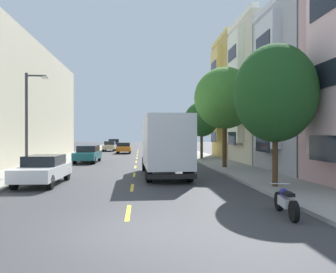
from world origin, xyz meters
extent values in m
plane|color=#38383A|center=(0.00, 30.00, 0.00)|extent=(160.00, 160.00, 0.00)
cube|color=#99968E|center=(-7.10, 28.00, 0.07)|extent=(3.20, 120.00, 0.14)
cube|color=#99968E|center=(7.10, 28.00, 0.07)|extent=(3.20, 120.00, 0.14)
cube|color=yellow|center=(0.00, 2.00, 0.00)|extent=(0.14, 2.20, 0.01)
cube|color=yellow|center=(0.00, 7.00, 0.00)|extent=(0.14, 2.20, 0.01)
cube|color=yellow|center=(0.00, 12.00, 0.00)|extent=(0.14, 2.20, 0.01)
cube|color=yellow|center=(0.00, 17.00, 0.00)|extent=(0.14, 2.20, 0.01)
cube|color=yellow|center=(0.00, 22.00, 0.00)|extent=(0.14, 2.20, 0.01)
cube|color=yellow|center=(0.00, 27.00, 0.00)|extent=(0.14, 2.20, 0.01)
cube|color=yellow|center=(0.00, 32.00, 0.00)|extent=(0.14, 2.20, 0.01)
cube|color=yellow|center=(0.00, 37.00, 0.00)|extent=(0.14, 2.20, 0.01)
cube|color=yellow|center=(0.00, 42.00, 0.00)|extent=(0.14, 2.20, 0.01)
cube|color=yellow|center=(0.00, 47.00, 0.00)|extent=(0.14, 2.20, 0.01)
cube|color=#FECACA|center=(8.42, 5.02, 5.60)|extent=(0.55, 3.12, 8.08)
cube|color=#1E232D|center=(8.13, 5.02, 1.87)|extent=(0.04, 2.37, 1.10)
cube|color=#1E232D|center=(8.13, 5.02, 4.97)|extent=(0.04, 2.37, 1.10)
cube|color=#1E232D|center=(8.13, 5.02, 8.08)|extent=(0.04, 2.37, 1.10)
cube|color=silver|center=(8.95, 12.16, 10.85)|extent=(0.60, 6.94, 0.44)
cube|color=silver|center=(8.42, 12.16, 5.74)|extent=(0.55, 3.12, 8.29)
cube|color=#1E232D|center=(8.13, 12.16, 1.91)|extent=(0.04, 2.37, 1.10)
cube|color=#1E232D|center=(8.13, 12.16, 5.10)|extent=(0.04, 2.37, 1.10)
cube|color=#1E232D|center=(8.13, 12.16, 8.29)|extent=(0.04, 2.37, 1.10)
cube|color=beige|center=(14.78, 19.29, 5.99)|extent=(12.15, 6.94, 11.97)
cube|color=white|center=(8.95, 19.29, 12.19)|extent=(0.60, 6.94, 0.44)
cube|color=white|center=(8.42, 19.29, 6.47)|extent=(0.55, 3.12, 9.34)
cube|color=#1E232D|center=(8.13, 19.29, 2.16)|extent=(0.04, 2.37, 1.10)
cube|color=#1E232D|center=(8.13, 19.29, 5.75)|extent=(0.04, 2.37, 1.10)
cube|color=#1E232D|center=(8.13, 19.29, 9.34)|extent=(0.04, 2.37, 1.10)
cube|color=tan|center=(15.30, 26.43, 6.22)|extent=(13.20, 6.94, 12.43)
cube|color=#F9D572|center=(8.95, 26.43, 12.65)|extent=(0.60, 6.94, 0.44)
cube|color=#F9D572|center=(8.42, 26.43, 6.71)|extent=(0.55, 3.12, 9.70)
cube|color=#1E232D|center=(8.13, 26.43, 2.24)|extent=(0.04, 2.37, 1.10)
cube|color=#1E232D|center=(8.13, 26.43, 5.97)|extent=(0.04, 2.37, 1.10)
cube|color=#1E232D|center=(8.13, 26.43, 9.70)|extent=(0.04, 2.37, 1.10)
cylinder|color=#47331E|center=(6.40, 5.98, 1.40)|extent=(0.24, 0.24, 2.53)
ellipsoid|color=#1E4C1E|center=(6.40, 5.98, 4.31)|extent=(3.68, 3.68, 4.39)
cylinder|color=#47331E|center=(6.40, 15.00, 1.79)|extent=(0.32, 0.32, 3.29)
ellipsoid|color=#387028|center=(6.40, 15.00, 5.09)|extent=(4.35, 4.35, 4.41)
cylinder|color=#47331E|center=(6.40, 24.02, 1.43)|extent=(0.27, 0.27, 2.57)
ellipsoid|color=#1E4C1E|center=(6.40, 24.02, 4.00)|extent=(3.34, 3.34, 3.44)
cylinder|color=#38383D|center=(-6.10, 11.11, 3.06)|extent=(0.16, 0.16, 5.84)
cylinder|color=#38383D|center=(-5.55, 11.11, 5.83)|extent=(1.10, 0.10, 0.10)
ellipsoid|color=silver|center=(-5.05, 11.11, 5.73)|extent=(0.44, 0.28, 0.20)
cube|color=white|center=(1.83, 10.21, 2.08)|extent=(2.57, 5.65, 2.85)
cube|color=white|center=(1.71, 14.15, 1.76)|extent=(2.36, 1.97, 2.20)
cube|color=black|center=(1.68, 15.04, 2.24)|extent=(2.02, 0.14, 0.97)
cube|color=black|center=(1.92, 7.50, 0.43)|extent=(2.40, 0.23, 0.24)
cylinder|color=black|center=(2.77, 14.23, 0.48)|extent=(0.31, 0.97, 0.96)
cylinder|color=black|center=(0.65, 14.16, 0.48)|extent=(0.31, 0.97, 0.96)
cylinder|color=black|center=(2.94, 8.66, 0.48)|extent=(0.31, 0.97, 0.96)
cylinder|color=black|center=(0.82, 8.59, 0.48)|extent=(0.31, 0.97, 0.96)
cylinder|color=black|center=(2.91, 9.76, 0.48)|extent=(0.31, 0.97, 0.96)
cylinder|color=black|center=(0.79, 9.69, 0.48)|extent=(0.31, 0.97, 0.96)
cube|color=tan|center=(-4.30, 42.75, 0.64)|extent=(1.82, 4.03, 0.62)
cube|color=black|center=(-4.29, 43.23, 1.23)|extent=(1.56, 1.71, 0.55)
cylinder|color=black|center=(-5.08, 41.40, 0.33)|extent=(0.23, 0.66, 0.66)
cylinder|color=black|center=(-3.56, 41.37, 0.33)|extent=(0.23, 0.66, 0.66)
cylinder|color=black|center=(-5.03, 44.12, 0.33)|extent=(0.23, 0.66, 0.66)
cylinder|color=black|center=(-3.51, 44.09, 0.33)|extent=(0.23, 0.66, 0.66)
cube|color=navy|center=(-4.35, 52.88, 0.73)|extent=(2.07, 5.33, 0.80)
cube|color=black|center=(-4.33, 51.72, 1.43)|extent=(1.78, 1.61, 0.60)
cylinder|color=black|center=(-5.22, 51.07, 0.33)|extent=(0.23, 0.66, 0.66)
cylinder|color=black|center=(-3.44, 51.09, 0.33)|extent=(0.23, 0.66, 0.66)
cylinder|color=black|center=(-5.26, 54.67, 0.33)|extent=(0.23, 0.66, 0.66)
cylinder|color=black|center=(-3.48, 54.69, 0.33)|extent=(0.23, 0.66, 0.66)
cube|color=#333338|center=(4.30, 24.49, 0.73)|extent=(2.12, 5.34, 0.80)
cube|color=black|center=(4.32, 25.65, 1.43)|extent=(1.79, 1.63, 0.60)
cylinder|color=black|center=(5.22, 26.27, 0.33)|extent=(0.23, 0.66, 0.66)
cylinder|color=black|center=(3.45, 26.31, 0.33)|extent=(0.23, 0.66, 0.66)
cylinder|color=black|center=(5.15, 22.66, 0.33)|extent=(0.23, 0.66, 0.66)
cylinder|color=black|center=(3.37, 22.70, 0.33)|extent=(0.23, 0.66, 0.66)
cube|color=black|center=(4.41, 48.85, 0.64)|extent=(1.77, 4.01, 0.62)
cube|color=black|center=(4.41, 48.37, 1.23)|extent=(1.54, 1.69, 0.55)
cylinder|color=black|center=(5.18, 50.21, 0.33)|extent=(0.22, 0.66, 0.66)
cylinder|color=black|center=(3.66, 50.22, 0.33)|extent=(0.22, 0.66, 0.66)
cylinder|color=black|center=(5.16, 47.49, 0.33)|extent=(0.22, 0.66, 0.66)
cylinder|color=black|center=(3.64, 47.50, 0.33)|extent=(0.22, 0.66, 0.66)
cube|color=silver|center=(-4.39, 8.31, 0.63)|extent=(1.91, 4.54, 0.60)
cube|color=black|center=(-4.38, 8.54, 1.18)|extent=(1.64, 2.20, 0.50)
cylinder|color=black|center=(-5.21, 6.80, 0.33)|extent=(0.24, 0.67, 0.66)
cylinder|color=black|center=(-3.63, 6.76, 0.33)|extent=(0.24, 0.67, 0.66)
cylinder|color=black|center=(-5.14, 9.86, 0.33)|extent=(0.24, 0.67, 0.66)
cylinder|color=black|center=(-3.56, 9.82, 0.33)|extent=(0.24, 0.67, 0.66)
cube|color=#195B60|center=(-4.26, 21.48, 0.64)|extent=(1.90, 4.73, 0.62)
cube|color=black|center=(-4.26, 21.85, 1.23)|extent=(1.65, 2.85, 0.55)
cylinder|color=black|center=(-5.09, 19.89, 0.33)|extent=(0.23, 0.66, 0.66)
cylinder|color=black|center=(-3.49, 19.86, 0.33)|extent=(0.23, 0.66, 0.66)
cylinder|color=black|center=(-5.04, 23.09, 0.33)|extent=(0.23, 0.66, 0.66)
cylinder|color=black|center=(-3.44, 23.06, 0.33)|extent=(0.23, 0.66, 0.66)
cube|color=orange|center=(-1.80, 36.37, 0.63)|extent=(1.80, 4.50, 0.60)
cube|color=black|center=(-1.80, 36.59, 1.18)|extent=(1.58, 2.16, 0.50)
cylinder|color=black|center=(-2.59, 34.84, 0.33)|extent=(0.22, 0.66, 0.66)
cylinder|color=black|center=(-1.01, 34.84, 0.33)|extent=(0.22, 0.66, 0.66)
cylinder|color=black|center=(-2.59, 37.90, 0.33)|extent=(0.22, 0.66, 0.66)
cylinder|color=black|center=(-1.01, 37.90, 0.33)|extent=(0.22, 0.66, 0.66)
cylinder|color=black|center=(4.84, 1.90, 0.30)|extent=(0.21, 0.61, 0.60)
cylinder|color=black|center=(4.66, 0.46, 0.30)|extent=(0.21, 0.61, 0.60)
cube|color=silver|center=(4.75, 1.18, 0.42)|extent=(0.38, 0.84, 0.28)
ellipsoid|color=navy|center=(4.77, 1.36, 0.68)|extent=(0.24, 0.48, 0.22)
cube|color=black|center=(4.72, 0.92, 0.70)|extent=(0.28, 0.54, 0.10)
cylinder|color=silver|center=(4.82, 1.79, 0.88)|extent=(0.62, 0.11, 0.03)
camera|label=1|loc=(0.38, -8.55, 2.43)|focal=35.77mm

